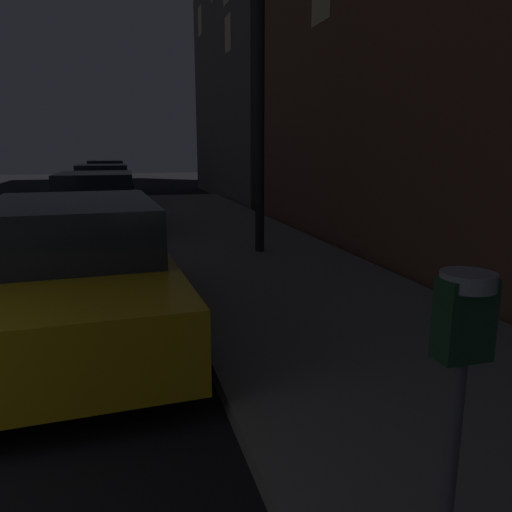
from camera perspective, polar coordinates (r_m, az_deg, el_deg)
The scene contains 7 objects.
parking_meter at distance 1.94m, azimuth 22.66°, elevation -11.48°, with size 0.19×0.19×1.39m.
car_yellow_cab at distance 5.48m, azimuth -20.13°, elevation -1.44°, with size 2.22×4.55×1.43m.
car_black at distance 11.76m, azimuth -18.01°, elevation 5.77°, with size 2.15×4.14×1.43m.
car_silver at distance 17.64m, azimuth -17.39°, elevation 7.78°, with size 2.11×4.07×1.43m.
car_blue at distance 23.87m, azimuth -17.06°, elevation 8.84°, with size 2.00×4.47×1.43m.
street_lamp at distance 8.78m, azimuth 0.46°, elevation 22.25°, with size 0.44×0.44×4.92m.
building_far at distance 21.92m, azimuth 6.59°, elevation 23.94°, with size 8.06×10.33×12.74m.
Camera 1 is at (3.31, -1.78, 1.95)m, focal length 34.34 mm.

